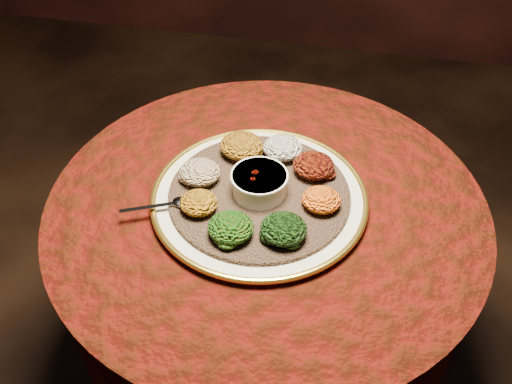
# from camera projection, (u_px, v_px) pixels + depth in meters

# --- Properties ---
(table) EXTENTS (0.96, 0.96, 0.73)m
(table) POSITION_uv_depth(u_px,v_px,m) (266.00, 255.00, 1.36)
(table) COLOR black
(table) RESTS_ON ground
(platter) EXTENTS (0.53, 0.53, 0.02)m
(platter) POSITION_uv_depth(u_px,v_px,m) (259.00, 198.00, 1.23)
(platter) COLOR beige
(platter) RESTS_ON table
(injera) EXTENTS (0.41, 0.41, 0.01)m
(injera) POSITION_uv_depth(u_px,v_px,m) (259.00, 194.00, 1.22)
(injera) COLOR brown
(injera) RESTS_ON platter
(stew_bowl) EXTENTS (0.12, 0.12, 0.05)m
(stew_bowl) POSITION_uv_depth(u_px,v_px,m) (259.00, 182.00, 1.20)
(stew_bowl) COLOR white
(stew_bowl) RESTS_ON injera
(spoon) EXTENTS (0.14, 0.07, 0.01)m
(spoon) POSITION_uv_depth(u_px,v_px,m) (177.00, 203.00, 1.19)
(spoon) COLOR silver
(spoon) RESTS_ON injera
(portion_ayib) EXTENTS (0.09, 0.09, 0.04)m
(portion_ayib) POSITION_uv_depth(u_px,v_px,m) (283.00, 148.00, 1.30)
(portion_ayib) COLOR silver
(portion_ayib) RESTS_ON injera
(portion_kitfo) EXTENTS (0.09, 0.09, 0.04)m
(portion_kitfo) POSITION_uv_depth(u_px,v_px,m) (314.00, 165.00, 1.25)
(portion_kitfo) COLOR black
(portion_kitfo) RESTS_ON injera
(portion_tikil) EXTENTS (0.08, 0.08, 0.04)m
(portion_tikil) POSITION_uv_depth(u_px,v_px,m) (321.00, 200.00, 1.18)
(portion_tikil) COLOR #AD810E
(portion_tikil) RESTS_ON injera
(portion_gomen) EXTENTS (0.09, 0.09, 0.04)m
(portion_gomen) POSITION_uv_depth(u_px,v_px,m) (284.00, 229.00, 1.11)
(portion_gomen) COLOR black
(portion_gomen) RESTS_ON injera
(portion_mixveg) EXTENTS (0.09, 0.09, 0.04)m
(portion_mixveg) POSITION_uv_depth(u_px,v_px,m) (231.00, 227.00, 1.12)
(portion_mixveg) COLOR #903809
(portion_mixveg) RESTS_ON injera
(portion_kik) EXTENTS (0.08, 0.08, 0.04)m
(portion_kik) POSITION_uv_depth(u_px,v_px,m) (199.00, 203.00, 1.17)
(portion_kik) COLOR #BC6710
(portion_kik) RESTS_ON injera
(portion_timatim) EXTENTS (0.09, 0.08, 0.04)m
(portion_timatim) POSITION_uv_depth(u_px,v_px,m) (200.00, 172.00, 1.24)
(portion_timatim) COLOR maroon
(portion_timatim) RESTS_ON injera
(portion_shiro) EXTENTS (0.10, 0.09, 0.05)m
(portion_shiro) POSITION_uv_depth(u_px,v_px,m) (241.00, 146.00, 1.30)
(portion_shiro) COLOR #8F5F11
(portion_shiro) RESTS_ON injera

